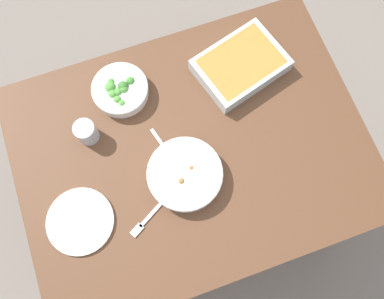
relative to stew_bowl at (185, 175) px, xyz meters
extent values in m
plane|color=slate|center=(-0.05, -0.08, -0.77)|extent=(6.00, 6.00, 0.00)
cube|color=brown|center=(-0.05, -0.08, -0.05)|extent=(1.20, 0.90, 0.04)
cylinder|color=brown|center=(-0.59, -0.47, -0.42)|extent=(0.06, 0.06, 0.70)
cylinder|color=brown|center=(0.49, -0.47, -0.42)|extent=(0.06, 0.06, 0.70)
cylinder|color=brown|center=(-0.59, 0.31, -0.42)|extent=(0.06, 0.06, 0.70)
cylinder|color=white|center=(0.00, 0.00, 0.00)|extent=(0.24, 0.24, 0.05)
torus|color=white|center=(0.00, 0.00, 0.02)|extent=(0.25, 0.25, 0.01)
cylinder|color=olive|center=(0.00, 0.00, 0.00)|extent=(0.20, 0.20, 0.03)
sphere|color=silver|center=(-0.01, -0.03, 0.02)|extent=(0.02, 0.02, 0.02)
sphere|color=olive|center=(0.02, 0.02, 0.02)|extent=(0.02, 0.02, 0.02)
sphere|color=#C66633|center=(-0.03, -0.01, 0.02)|extent=(0.02, 0.02, 0.02)
sphere|color=silver|center=(-0.03, 0.05, 0.02)|extent=(0.02, 0.02, 0.02)
cylinder|color=white|center=(0.11, -0.36, -0.01)|extent=(0.19, 0.19, 0.05)
torus|color=white|center=(0.11, -0.36, 0.01)|extent=(0.20, 0.20, 0.01)
cylinder|color=#8CB272|center=(0.11, -0.36, 0.00)|extent=(0.16, 0.16, 0.02)
sphere|color=#569E42|center=(0.13, -0.32, 0.01)|extent=(0.03, 0.03, 0.03)
sphere|color=#3D7A33|center=(0.10, -0.36, 0.02)|extent=(0.04, 0.04, 0.04)
sphere|color=#569E42|center=(0.14, -0.37, 0.02)|extent=(0.04, 0.04, 0.04)
sphere|color=#569E42|center=(0.10, -0.35, 0.02)|extent=(0.03, 0.03, 0.03)
sphere|color=#478C38|center=(0.07, -0.37, 0.01)|extent=(0.03, 0.03, 0.03)
sphere|color=#569E42|center=(0.15, -0.37, 0.01)|extent=(0.03, 0.03, 0.03)
sphere|color=#478C38|center=(0.13, -0.39, 0.01)|extent=(0.03, 0.03, 0.03)
sphere|color=#569E42|center=(0.14, -0.35, 0.01)|extent=(0.03, 0.03, 0.03)
sphere|color=#569E42|center=(0.12, -0.30, 0.01)|extent=(0.02, 0.02, 0.02)
sphere|color=#569E42|center=(0.12, -0.35, 0.01)|extent=(0.03, 0.03, 0.03)
cube|color=silver|center=(-0.32, -0.31, 0.00)|extent=(0.35, 0.29, 0.06)
cube|color=gold|center=(-0.32, -0.31, 0.01)|extent=(0.31, 0.26, 0.04)
cylinder|color=#B2BCC6|center=(0.26, -0.25, 0.01)|extent=(0.07, 0.07, 0.08)
cylinder|color=black|center=(0.26, -0.25, 0.00)|extent=(0.06, 0.06, 0.05)
cylinder|color=silver|center=(0.37, 0.03, -0.03)|extent=(0.22, 0.22, 0.01)
cube|color=silver|center=(0.04, -0.13, -0.03)|extent=(0.05, 0.14, 0.01)
ellipsoid|color=silver|center=(0.01, -0.05, -0.03)|extent=(0.04, 0.05, 0.01)
cube|color=silver|center=(0.13, 0.07, -0.03)|extent=(0.13, 0.08, 0.01)
cube|color=silver|center=(0.20, 0.11, -0.03)|extent=(0.05, 0.04, 0.01)
camera|label=1|loc=(0.07, 0.27, 1.27)|focal=37.05mm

